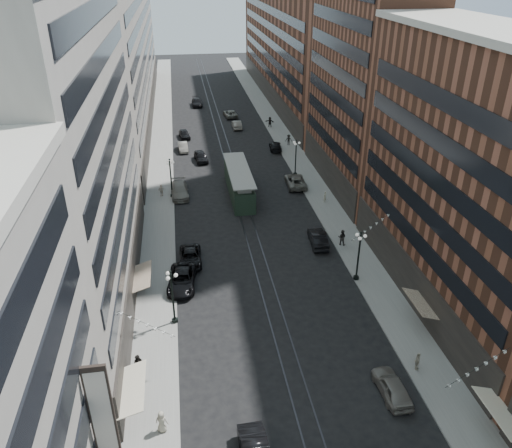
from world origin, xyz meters
TOP-DOWN VIEW (x-y plane):
  - ground at (0.00, 60.00)m, footprint 220.00×220.00m
  - sidewalk_west at (-11.00, 70.00)m, footprint 4.00×180.00m
  - sidewalk_east at (11.00, 70.00)m, footprint 4.00×180.00m
  - rail_west at (-0.70, 70.00)m, footprint 0.12×180.00m
  - rail_east at (0.70, 70.00)m, footprint 0.12×180.00m
  - building_west_mid at (-17.00, 33.00)m, footprint 8.00×36.00m
  - building_west_far at (-17.00, 96.00)m, footprint 8.00×90.00m
  - building_east_mid at (17.00, 28.00)m, footprint 8.00×30.00m
  - building_east_tower at (17.00, 56.00)m, footprint 8.00×26.00m
  - building_east_far at (17.00, 105.00)m, footprint 8.00×72.00m
  - lamppost_sw_far at (-9.20, 28.00)m, footprint 1.03×1.14m
  - lamppost_sw_mid at (-9.20, 55.00)m, footprint 1.03×1.14m
  - lamppost_se_far at (9.20, 32.00)m, footprint 1.03×1.14m
  - lamppost_se_mid at (9.20, 60.00)m, footprint 1.03×1.14m
  - streetcar at (0.00, 54.63)m, footprint 2.97×13.43m
  - car_2 at (-8.40, 33.67)m, footprint 3.26×5.98m
  - car_4 at (6.85, 17.05)m, footprint 1.94×4.55m
  - pedestrian_1 at (-10.19, 16.28)m, footprint 0.96×0.68m
  - pedestrian_2 at (-12.02, 22.04)m, footprint 0.96×0.68m
  - pedestrian_4 at (9.79, 19.10)m, footprint 0.74×1.05m
  - car_7 at (-7.40, 37.89)m, footprint 2.42×5.10m
  - car_8 at (-8.18, 55.38)m, footprint 2.53×5.80m
  - car_9 at (-6.80, 80.46)m, footprint 2.24×4.50m
  - car_10 at (7.20, 39.52)m, footprint 2.07×5.00m
  - car_11 at (8.37, 56.21)m, footprint 2.90×5.80m
  - car_12 at (8.40, 71.72)m, footprint 2.39×4.91m
  - car_13 at (-4.50, 68.23)m, footprint 2.39×4.80m
  - car_14 at (3.34, 84.85)m, footprint 1.60×4.56m
  - pedestrian_5 at (-12.11, 33.87)m, footprint 1.43×0.50m
  - pedestrian_6 at (-10.62, 55.33)m, footprint 1.08×0.70m
  - pedestrian_7 at (9.81, 38.88)m, footprint 1.05×0.88m
  - pedestrian_8 at (10.99, 50.11)m, footprint 0.66×0.62m
  - pedestrian_9 at (11.10, 73.51)m, footprint 1.24×0.64m
  - car_extra_0 at (-3.40, 102.45)m, footprint 2.27×5.42m
  - car_extra_1 at (2.93, 92.57)m, footprint 2.84×5.33m
  - car_extra_2 at (-7.23, 73.63)m, footprint 1.74×4.37m
  - pedestrian_extra_0 at (9.73, 84.37)m, footprint 1.82×1.34m

SIDE VIEW (x-z plane):
  - ground at x=0.00m, z-range 0.00..0.00m
  - rail_west at x=-0.70m, z-range 0.00..0.02m
  - rail_east at x=0.70m, z-range 0.00..0.02m
  - sidewalk_west at x=-11.00m, z-range 0.00..0.15m
  - sidewalk_east at x=11.00m, z-range 0.00..0.15m
  - car_12 at x=8.40m, z-range 0.00..1.38m
  - car_7 at x=-7.40m, z-range 0.00..1.41m
  - car_extra_2 at x=-7.23m, z-range 0.00..1.41m
  - car_extra_1 at x=2.93m, z-range 0.00..1.42m
  - car_9 at x=-6.80m, z-range 0.00..1.47m
  - car_14 at x=3.34m, z-range 0.00..1.50m
  - car_4 at x=6.85m, z-range 0.00..1.53m
  - car_extra_0 at x=-3.40m, z-range 0.00..1.57m
  - car_13 at x=-4.50m, z-range 0.00..1.57m
  - car_11 at x=8.37m, z-range 0.00..1.58m
  - car_2 at x=-8.40m, z-range 0.00..1.59m
  - car_10 at x=7.20m, z-range 0.00..1.61m
  - car_8 at x=-8.18m, z-range 0.00..1.66m
  - pedestrian_5 at x=-12.11m, z-range 0.15..1.67m
  - pedestrian_8 at x=10.99m, z-range 0.15..1.67m
  - pedestrian_4 at x=9.79m, z-range 0.15..1.78m
  - pedestrian_6 at x=-10.62m, z-range 0.15..1.85m
  - pedestrian_1 at x=-10.19m, z-range 0.15..1.92m
  - pedestrian_2 at x=-12.02m, z-range 0.15..1.95m
  - pedestrian_9 at x=11.10m, z-range 0.15..1.99m
  - pedestrian_7 at x=9.81m, z-range 0.15..2.04m
  - pedestrian_extra_0 at x=9.73m, z-range 0.15..2.09m
  - streetcar at x=0.00m, z-range -0.14..3.57m
  - lamppost_sw_far at x=-9.20m, z-range 0.34..5.86m
  - lamppost_sw_mid at x=-9.20m, z-range 0.34..5.86m
  - lamppost_se_far at x=9.20m, z-range 0.34..5.86m
  - lamppost_se_mid at x=9.20m, z-range 0.34..5.86m
  - building_east_mid at x=17.00m, z-range 0.00..24.00m
  - building_east_far at x=17.00m, z-range 0.00..24.00m
  - building_west_far at x=-17.00m, z-range 0.00..26.00m
  - building_west_mid at x=-17.00m, z-range 0.00..28.00m
  - building_east_tower at x=17.00m, z-range 0.00..42.00m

